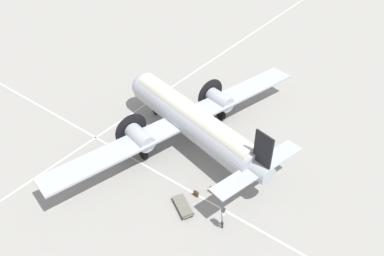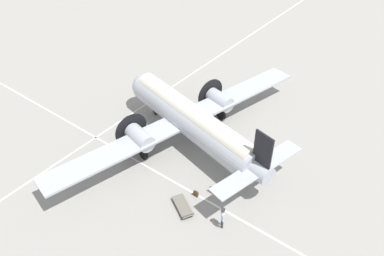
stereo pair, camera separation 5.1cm
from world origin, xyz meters
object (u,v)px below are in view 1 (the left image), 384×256
Objects in this scene: suitcase_near_door at (196,194)px; suitcase_upright_spare at (212,190)px; crew_foreground at (223,216)px; baggage_cart at (183,206)px; airliner_main at (189,118)px.

suitcase_upright_spare is at bearing 50.93° from suitcase_near_door.
crew_foreground is at bearing -42.62° from suitcase_upright_spare.
suitcase_upright_spare is at bearing -78.47° from baggage_cart.
crew_foreground is 0.77× the size of baggage_cart.
baggage_cart is at bearing -122.83° from crew_foreground.
baggage_cart is at bearing 138.16° from airliner_main.
suitcase_upright_spare reaches higher than baggage_cart.
crew_foreground is 3.55m from suitcase_near_door.
crew_foreground is 3.60× the size of suitcase_near_door.
suitcase_near_door is 1.60m from baggage_cart.
crew_foreground reaches higher than baggage_cart.
suitcase_upright_spare is (5.33, -3.98, -2.30)m from airliner_main.
airliner_main is at bearing -168.86° from crew_foreground.
crew_foreground is 2.97× the size of suitcase_upright_spare.
airliner_main is at bearing 143.24° from suitcase_upright_spare.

